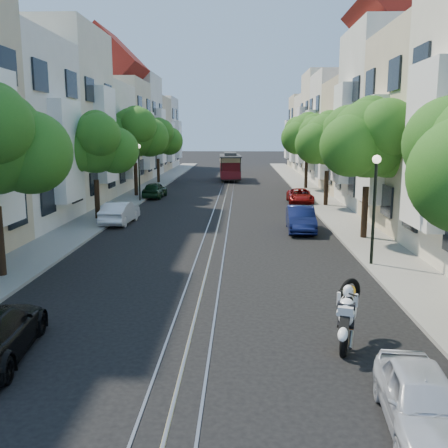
# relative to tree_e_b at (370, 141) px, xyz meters

# --- Properties ---
(ground) EXTENTS (200.00, 200.00, 0.00)m
(ground) POSITION_rel_tree_e_b_xyz_m (-7.26, 19.02, -4.73)
(ground) COLOR black
(ground) RESTS_ON ground
(sidewalk_east) EXTENTS (2.50, 80.00, 0.12)m
(sidewalk_east) POSITION_rel_tree_e_b_xyz_m (-0.01, 19.02, -4.67)
(sidewalk_east) COLOR gray
(sidewalk_east) RESTS_ON ground
(sidewalk_west) EXTENTS (2.50, 80.00, 0.12)m
(sidewalk_west) POSITION_rel_tree_e_b_xyz_m (-14.51, 19.02, -4.67)
(sidewalk_west) COLOR gray
(sidewalk_west) RESTS_ON ground
(rail_left) EXTENTS (0.06, 80.00, 0.02)m
(rail_left) POSITION_rel_tree_e_b_xyz_m (-7.81, 19.02, -4.72)
(rail_left) COLOR gray
(rail_left) RESTS_ON ground
(rail_slot) EXTENTS (0.06, 80.00, 0.02)m
(rail_slot) POSITION_rel_tree_e_b_xyz_m (-7.26, 19.02, -4.72)
(rail_slot) COLOR gray
(rail_slot) RESTS_ON ground
(rail_right) EXTENTS (0.06, 80.00, 0.02)m
(rail_right) POSITION_rel_tree_e_b_xyz_m (-6.71, 19.02, -4.72)
(rail_right) COLOR gray
(rail_right) RESTS_ON ground
(lane_line) EXTENTS (0.08, 80.00, 0.01)m
(lane_line) POSITION_rel_tree_e_b_xyz_m (-7.26, 19.02, -4.73)
(lane_line) COLOR tan
(lane_line) RESTS_ON ground
(townhouses_east) EXTENTS (7.75, 72.00, 12.00)m
(townhouses_east) POSITION_rel_tree_e_b_xyz_m (4.61, 18.94, 0.45)
(townhouses_east) COLOR beige
(townhouses_east) RESTS_ON ground
(townhouses_west) EXTENTS (7.75, 72.00, 11.76)m
(townhouses_west) POSITION_rel_tree_e_b_xyz_m (-19.13, 18.94, 0.35)
(townhouses_west) COLOR silver
(townhouses_west) RESTS_ON ground
(tree_e_b) EXTENTS (4.93, 4.08, 6.68)m
(tree_e_b) POSITION_rel_tree_e_b_xyz_m (0.00, 0.00, 0.00)
(tree_e_b) COLOR black
(tree_e_b) RESTS_ON ground
(tree_e_c) EXTENTS (4.84, 3.99, 6.52)m
(tree_e_c) POSITION_rel_tree_e_b_xyz_m (-0.00, 11.00, -0.13)
(tree_e_c) COLOR black
(tree_e_c) RESTS_ON ground
(tree_e_d) EXTENTS (5.01, 4.16, 6.85)m
(tree_e_d) POSITION_rel_tree_e_b_xyz_m (0.00, 22.00, 0.13)
(tree_e_d) COLOR black
(tree_e_d) RESTS_ON ground
(tree_w_b) EXTENTS (4.72, 3.87, 6.27)m
(tree_w_b) POSITION_rel_tree_e_b_xyz_m (-14.40, 5.00, -0.34)
(tree_w_b) COLOR black
(tree_w_b) RESTS_ON ground
(tree_w_c) EXTENTS (5.13, 4.28, 7.09)m
(tree_w_c) POSITION_rel_tree_e_b_xyz_m (-14.40, 16.00, 0.34)
(tree_w_c) COLOR black
(tree_w_c) RESTS_ON ground
(tree_w_d) EXTENTS (4.84, 3.99, 6.52)m
(tree_w_d) POSITION_rel_tree_e_b_xyz_m (-14.40, 27.00, -0.13)
(tree_w_d) COLOR black
(tree_w_d) RESTS_ON ground
(lamp_east) EXTENTS (0.32, 0.32, 4.16)m
(lamp_east) POSITION_rel_tree_e_b_xyz_m (-0.96, -4.98, -1.89)
(lamp_east) COLOR black
(lamp_east) RESTS_ON ground
(lamp_west) EXTENTS (0.32, 0.32, 4.16)m
(lamp_west) POSITION_rel_tree_e_b_xyz_m (-13.56, 13.02, -1.89)
(lamp_west) COLOR black
(lamp_west) RESTS_ON ground
(sportbike_rider) EXTENTS (0.90, 1.87, 1.58)m
(sportbike_rider) POSITION_rel_tree_e_b_xyz_m (-3.45, -12.37, -3.87)
(sportbike_rider) COLOR black
(sportbike_rider) RESTS_ON ground
(cable_car) EXTENTS (2.57, 7.23, 2.74)m
(cable_car) POSITION_rel_tree_e_b_xyz_m (-7.20, 30.77, -3.11)
(cable_car) COLOR black
(cable_car) RESTS_ON ground
(parked_car_e_near) EXTENTS (1.57, 3.29, 1.09)m
(parked_car_e_near) POSITION_rel_tree_e_b_xyz_m (-2.86, -15.78, -4.19)
(parked_car_e_near) COLOR silver
(parked_car_e_near) RESTS_ON ground
(parked_car_e_mid) EXTENTS (1.52, 3.99, 1.30)m
(parked_car_e_mid) POSITION_rel_tree_e_b_xyz_m (-2.86, 2.04, -4.08)
(parked_car_e_mid) COLOR #0E1546
(parked_car_e_mid) RESTS_ON ground
(parked_car_e_far) EXTENTS (1.83, 3.87, 1.07)m
(parked_car_e_far) POSITION_rel_tree_e_b_xyz_m (-1.66, 12.67, -4.20)
(parked_car_e_far) COLOR maroon
(parked_car_e_far) RESTS_ON ground
(parked_car_w_mid) EXTENTS (1.55, 3.94, 1.28)m
(parked_car_w_mid) POSITION_rel_tree_e_b_xyz_m (-12.86, 3.91, -4.10)
(parked_car_w_mid) COLOR silver
(parked_car_w_mid) RESTS_ON ground
(parked_car_w_far) EXTENTS (1.66, 3.72, 1.24)m
(parked_car_w_far) POSITION_rel_tree_e_b_xyz_m (-12.86, 15.44, -4.11)
(parked_car_w_far) COLOR black
(parked_car_w_far) RESTS_ON ground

